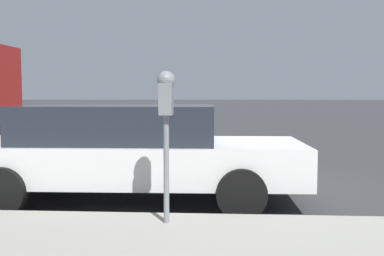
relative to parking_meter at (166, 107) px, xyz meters
The scene contains 3 objects.
ground_plane 3.06m from the parking_meter, 15.73° to the right, with size 220.00×220.00×0.00m, color #333335.
parking_meter is the anchor object (origin of this frame).
car_white 1.99m from the parking_meter, 23.99° to the left, with size 2.16×4.98×1.41m.
Camera 1 is at (-7.36, 0.16, 1.57)m, focal length 42.00 mm.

